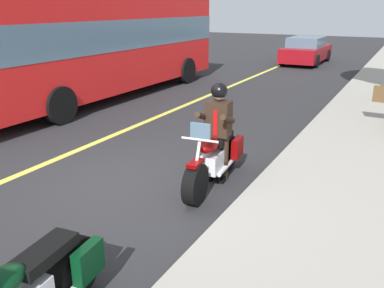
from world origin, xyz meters
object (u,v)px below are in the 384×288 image
at_px(car_silver, 306,50).
at_px(motorcycle_main, 214,159).
at_px(bus_near, 101,40).
at_px(rider_main, 218,123).

bearing_deg(car_silver, motorcycle_main, 8.11).
height_order(bus_near, car_silver, bus_near).
distance_m(motorcycle_main, rider_main, 0.61).
height_order(motorcycle_main, bus_near, bus_near).
relative_size(motorcycle_main, bus_near, 0.20).
distance_m(rider_main, bus_near, 7.85).
bearing_deg(bus_near, car_silver, 161.28).
bearing_deg(motorcycle_main, car_silver, -171.89).
distance_m(bus_near, car_silver, 12.50).
distance_m(rider_main, car_silver, 16.52).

